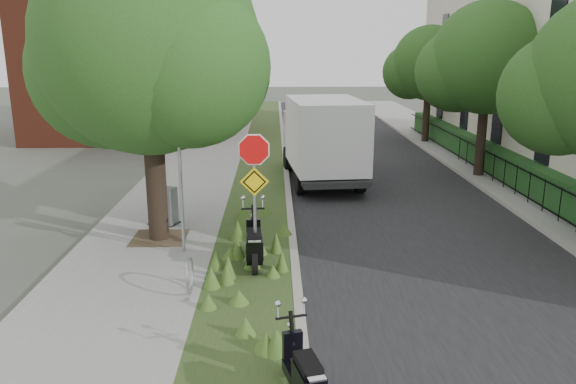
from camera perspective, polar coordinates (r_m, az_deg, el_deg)
name	(u,v)px	position (r m, az deg, el deg)	size (l,w,h in m)	color
ground	(320,285)	(12.33, 3.23, -9.38)	(120.00, 120.00, 0.00)	#4C5147
sidewalk_near	(190,178)	(22.04, -9.94, 1.44)	(3.50, 60.00, 0.12)	gray
verge	(261,177)	(21.80, -2.77, 1.50)	(2.00, 60.00, 0.12)	#2A441D
kerb_near	(287,177)	(21.80, -0.14, 1.53)	(0.20, 60.00, 0.13)	#9E9991
road	(376,178)	(22.16, 8.94, 1.41)	(7.00, 60.00, 0.01)	black
kerb_far	(465,176)	(23.04, 17.55, 1.56)	(0.20, 60.00, 0.13)	#9E9991
footpath_far	(508,176)	(23.64, 21.45, 1.53)	(3.20, 60.00, 0.12)	gray
street_tree_main	(146,55)	(14.43, -14.28, 13.36)	(6.21, 5.54, 7.66)	black
bare_post	(180,172)	(13.53, -10.90, 2.02)	(0.08, 0.08, 4.00)	#A5A8AD
bike_hoop	(190,276)	(11.68, -9.96, -8.37)	(0.06, 0.78, 0.77)	#A5A8AD
sign_assembly	(254,174)	(12.12, -3.44, 1.79)	(0.94, 0.08, 3.22)	#A5A8AD
fence_far	(484,161)	(23.15, 19.31, 3.01)	(0.04, 24.00, 1.00)	black
hedge_far	(502,161)	(23.41, 20.91, 2.99)	(1.00, 24.00, 1.10)	#204619
brick_building	(125,60)	(34.31, -16.21, 12.76)	(9.40, 10.40, 8.30)	maroon
far_tree_b	(486,63)	(22.70, 19.43, 12.21)	(4.83, 4.31, 6.56)	black
far_tree_c	(428,67)	(30.33, 14.04, 12.23)	(4.37, 3.89, 5.93)	black
scooter_near	(254,248)	(12.83, -3.45, -5.75)	(0.45, 1.87, 0.89)	black
scooter_far	(305,380)	(8.28, 1.71, -18.51)	(0.59, 1.60, 0.77)	black
box_truck	(323,136)	(20.95, 3.55, 5.69)	(2.87, 6.16, 2.70)	#262628
utility_cabinet	(163,206)	(16.19, -12.55, -1.44)	(0.93, 0.77, 1.06)	#262628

